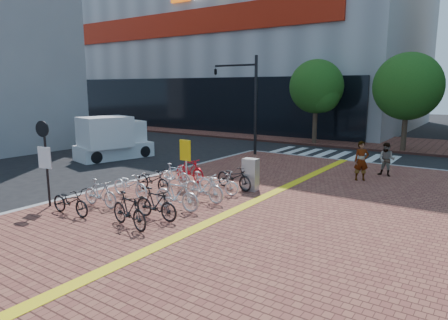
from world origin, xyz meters
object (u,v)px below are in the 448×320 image
Objects in this scene: bike_4 at (175,175)px; pedestrian_b at (387,159)px; bike_1 at (100,193)px; yellow_sign at (186,155)px; bike_7 at (156,204)px; pedestrian_a at (361,161)px; bike_11 at (234,177)px; box_truck at (113,139)px; utility_box at (250,174)px; bike_5 at (190,170)px; bike_9 at (204,187)px; bike_3 at (153,180)px; notice_sign at (45,153)px; bike_6 at (129,210)px; bike_2 at (130,185)px; bike_8 at (177,195)px; bike_10 at (218,183)px; bike_0 at (70,201)px; traffic_light_pole at (237,87)px.

bike_4 is 9.62m from pedestrian_b.
bike_1 is 3.89m from yellow_sign.
bike_7 is 9.59m from pedestrian_a.
box_truck is (-10.13, 2.49, 0.54)m from bike_11.
pedestrian_a reaches higher than utility_box.
bike_5 is at bearing -2.57° from bike_1.
bike_3 is at bearing 92.60° from bike_9.
utility_box is at bearing -159.40° from pedestrian_a.
pedestrian_a is at bearing 52.40° from notice_sign.
notice_sign reaches higher than yellow_sign.
bike_9 is at bearing -123.93° from bike_5.
bike_9 is (0.15, 3.35, 0.01)m from bike_6.
bike_2 is 1.04× the size of bike_8.
bike_3 is at bearing 44.48° from bike_7.
bike_1 is 0.97× the size of bike_7.
bike_6 is (2.24, -5.49, 0.01)m from bike_5.
bike_6 is at bearing -179.55° from bike_9.
bike_5 is (0.20, 3.21, 0.03)m from bike_2.
bike_10 is 0.96× the size of pedestrian_a.
notice_sign reaches higher than bike_1.
pedestrian_a reaches higher than bike_1.
bike_2 reaches higher than bike_0.
bike_11 reaches higher than bike_3.
pedestrian_a is (6.14, 8.98, 0.38)m from bike_1.
bike_5 is 0.36× the size of box_truck.
notice_sign is at bearing 114.57° from bike_8.
utility_box reaches higher than bike_3.
bike_5 is at bearing 29.10° from bike_8.
traffic_light_pole is at bearing 109.82° from yellow_sign.
utility_box is 2.73m from yellow_sign.
bike_6 is 12.85m from box_truck.
traffic_light_pole is at bearing 174.25° from pedestrian_b.
bike_1 is 3.67m from bike_4.
box_truck is at bearing 46.27° from bike_1.
bike_1 is at bearing 91.48° from bike_7.
bike_0 is 0.95× the size of bike_3.
yellow_sign is (-5.50, -5.24, 0.48)m from pedestrian_a.
bike_11 is (2.39, 2.10, 0.02)m from bike_3.
pedestrian_a is (3.73, 4.37, 0.37)m from bike_11.
yellow_sign reaches higher than bike_1.
box_truck reaches higher than bike_3.
traffic_light_pole is (-4.82, 8.75, 3.60)m from bike_10.
bike_4 is at bearing -171.71° from yellow_sign.
pedestrian_a is 0.89× the size of yellow_sign.
pedestrian_b is 0.52× the size of notice_sign.
utility_box is (0.58, 4.66, 0.14)m from bike_7.
bike_4 is 8.56m from box_truck.
pedestrian_b is at bearing -25.46° from bike_9.
utility_box is 11.03m from box_truck.
bike_9 is at bearing -152.35° from pedestrian_a.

